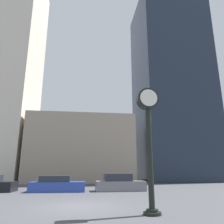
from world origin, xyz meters
The scene contains 7 objects.
ground_plane centered at (0.00, 0.00, 0.00)m, with size 200.00×200.00×0.00m, color #424247.
building_tall_tower centered at (-13.48, 24.00, 18.66)m, with size 10.19×12.00×37.31m.
building_storefront_row centered at (-0.25, 24.00, 4.78)m, with size 15.21×12.00×9.57m.
building_glass_modern centered at (15.46, 24.00, 16.63)m, with size 11.56×12.00×33.25m.
street_clock centered at (2.97, -2.54, 3.47)m, with size 0.96×0.73×5.45m.
car_blue centered at (-1.92, 7.76, 0.54)m, with size 4.50×1.97×1.27m.
car_grey centered at (3.32, 7.76, 0.60)m, with size 4.24×1.84×1.42m.
Camera 1 is at (0.17, -11.70, 1.74)m, focal length 35.00 mm.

